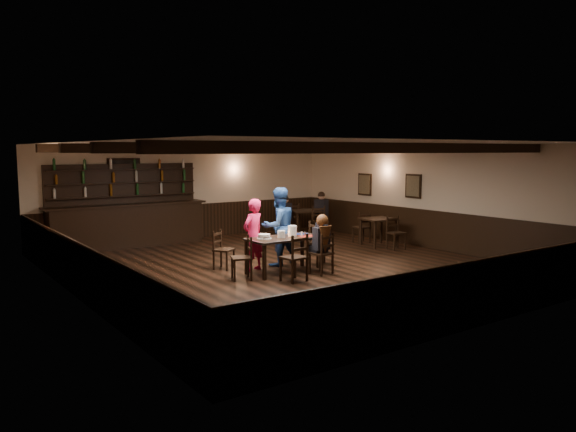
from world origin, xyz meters
TOP-DOWN VIEW (x-y plane):
  - ground at (0.00, 0.00)m, footprint 10.00×10.00m
  - room_shell at (0.01, 0.04)m, footprint 9.02×10.02m
  - dining_table at (-0.38, -0.37)m, footprint 1.58×0.81m
  - chair_near_left at (-0.67, -1.20)m, footprint 0.48×0.46m
  - chair_near_right at (0.19, -0.98)m, footprint 0.46×0.44m
  - chair_end_left at (-1.37, -0.42)m, footprint 0.51×0.52m
  - chair_end_right at (0.64, -0.21)m, footprint 0.52×0.54m
  - chair_far_pushed at (-1.27, 0.76)m, footprint 0.53×0.53m
  - woman_pink at (-0.79, 0.20)m, footprint 0.65×0.53m
  - man_blue at (-0.04, 0.33)m, footprint 0.86×0.67m
  - seated_person at (0.18, -0.93)m, footprint 0.33×0.50m
  - cake at (-0.82, -0.28)m, footprint 0.31×0.31m
  - plate_stack_a at (-0.48, -0.40)m, footprint 0.16×0.16m
  - plate_stack_b at (-0.14, -0.32)m, footprint 0.19×0.19m
  - tea_light at (-0.34, -0.22)m, footprint 0.05×0.05m
  - salt_shaker at (-0.01, -0.48)m, footprint 0.04×0.04m
  - pepper_shaker at (0.08, -0.47)m, footprint 0.04×0.04m
  - drink_glass at (-0.08, -0.25)m, footprint 0.07×0.07m
  - menu_red at (0.10, -0.51)m, footprint 0.38×0.30m
  - menu_blue at (0.19, -0.19)m, footprint 0.38×0.34m
  - bar_counter at (-1.95, 4.72)m, footprint 4.25×0.70m
  - back_table_a at (3.57, 0.89)m, footprint 0.93×0.93m
  - back_table_b at (3.22, 3.64)m, footprint 1.13×1.13m
  - bg_patron_left at (2.60, 3.86)m, footprint 0.28×0.39m
  - bg_patron_right at (3.90, 3.74)m, footprint 0.31×0.43m

SIDE VIEW (x-z plane):
  - ground at x=0.00m, z-range 0.00..0.00m
  - chair_far_pushed at x=-1.27m, z-range 0.07..0.91m
  - chair_near_right at x=0.19m, z-range 0.07..0.94m
  - chair_end_left at x=-1.37m, z-range 0.07..0.95m
  - chair_near_left at x=-0.67m, z-range 0.08..1.02m
  - chair_end_right at x=0.64m, z-range 0.08..1.07m
  - back_table_a at x=3.57m, z-range 0.27..1.02m
  - back_table_b at x=3.22m, z-range 0.28..1.03m
  - dining_table at x=-0.38m, z-range 0.30..1.05m
  - bar_counter at x=-1.95m, z-range -0.37..1.83m
  - menu_red at x=0.10m, z-range 0.75..0.76m
  - menu_blue at x=0.19m, z-range 0.75..0.76m
  - woman_pink at x=-0.79m, z-range 0.00..1.54m
  - tea_light at x=-0.34m, z-range 0.74..0.81m
  - cake at x=-0.82m, z-range 0.75..0.84m
  - pepper_shaker at x=0.08m, z-range 0.75..0.84m
  - salt_shaker at x=-0.01m, z-range 0.75..0.85m
  - drink_glass at x=-0.08m, z-range 0.75..0.87m
  - seated_person at x=0.18m, z-range 0.42..1.23m
  - plate_stack_a at x=-0.48m, z-range 0.75..0.90m
  - bg_patron_left at x=2.60m, z-range 0.47..1.21m
  - plate_stack_b at x=-0.14m, z-range 0.75..0.98m
  - bg_patron_right at x=3.90m, z-range 0.47..1.28m
  - man_blue at x=-0.04m, z-range 0.00..1.74m
  - room_shell at x=0.01m, z-range 0.39..3.10m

